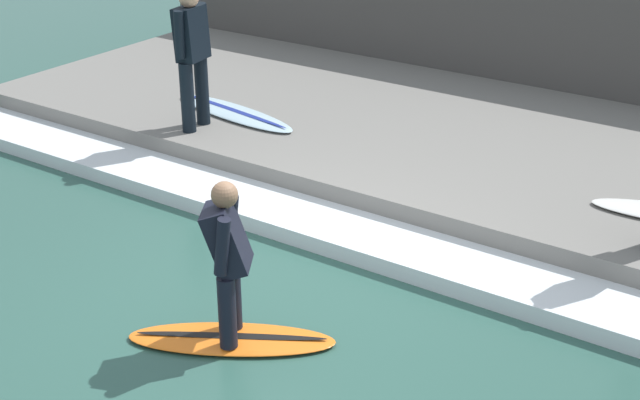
{
  "coord_description": "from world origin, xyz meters",
  "views": [
    {
      "loc": [
        -5.33,
        -4.17,
        4.14
      ],
      "look_at": [
        0.79,
        0.0,
        0.7
      ],
      "focal_mm": 50.0,
      "sensor_mm": 36.0,
      "label": 1
    }
  ],
  "objects_px": {
    "surfer_riding": "(227,254)",
    "surfboard_waiting_near": "(234,112)",
    "surfer_waiting_near": "(192,51)",
    "surfboard_riding": "(232,339)"
  },
  "relations": [
    {
      "from": "surfer_riding",
      "to": "surfboard_waiting_near",
      "type": "height_order",
      "value": "surfer_riding"
    },
    {
      "from": "surfer_waiting_near",
      "to": "surfboard_waiting_near",
      "type": "height_order",
      "value": "surfer_waiting_near"
    },
    {
      "from": "surfer_riding",
      "to": "surfboard_waiting_near",
      "type": "relative_size",
      "value": 0.65
    },
    {
      "from": "surfer_waiting_near",
      "to": "surfboard_waiting_near",
      "type": "distance_m",
      "value": 1.12
    },
    {
      "from": "surfer_waiting_near",
      "to": "surfboard_waiting_near",
      "type": "relative_size",
      "value": 0.81
    },
    {
      "from": "surfboard_riding",
      "to": "surfer_riding",
      "type": "relative_size",
      "value": 1.25
    },
    {
      "from": "surfer_riding",
      "to": "surfboard_riding",
      "type": "bearing_deg",
      "value": 0.0
    },
    {
      "from": "surfer_riding",
      "to": "surfboard_waiting_near",
      "type": "bearing_deg",
      "value": 38.82
    },
    {
      "from": "surfer_waiting_near",
      "to": "surfboard_waiting_near",
      "type": "xyz_separation_m",
      "value": [
        0.61,
        -0.09,
        -0.93
      ]
    },
    {
      "from": "surfboard_riding",
      "to": "surfer_waiting_near",
      "type": "xyz_separation_m",
      "value": [
        2.96,
        2.97,
        1.29
      ]
    }
  ]
}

